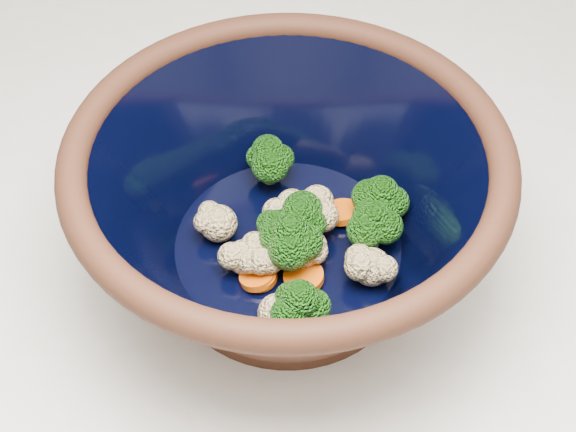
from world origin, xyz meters
name	(u,v)px	position (x,y,z in m)	size (l,w,h in m)	color
mixing_bowl	(288,204)	(-0.11, 0.11, 0.98)	(0.40, 0.40, 0.14)	black
vegetable_pile	(303,232)	(-0.10, 0.11, 0.96)	(0.16, 0.19, 0.05)	#608442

